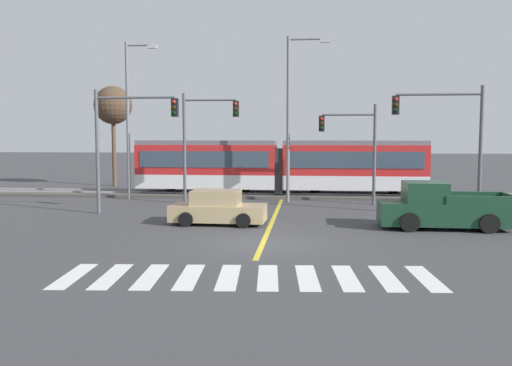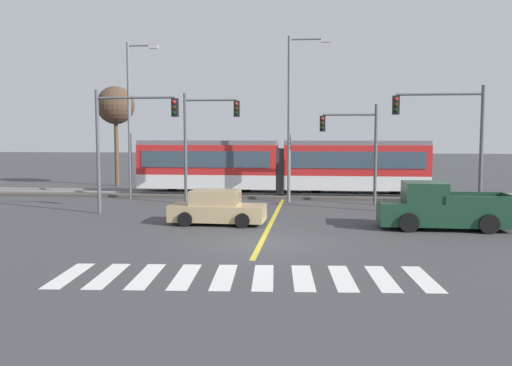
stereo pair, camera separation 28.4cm
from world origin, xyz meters
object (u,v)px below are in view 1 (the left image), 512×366
at_px(pickup_truck, 441,209).
at_px(traffic_light_far_right, 355,140).
at_px(light_rail_tram, 280,165).
at_px(sedan_crossing, 218,209).
at_px(traffic_light_mid_left, 124,131).
at_px(street_lamp_west, 130,112).
at_px(traffic_light_far_left, 202,132).
at_px(bare_tree_far_west, 113,106).
at_px(street_lamp_centre, 292,109).
at_px(traffic_light_mid_right, 451,130).

height_order(pickup_truck, traffic_light_far_right, traffic_light_far_right).
distance_m(light_rail_tram, sedan_crossing, 11.67).
relative_size(traffic_light_mid_left, street_lamp_west, 0.65).
bearing_deg(traffic_light_mid_left, traffic_light_far_left, 55.08).
distance_m(sedan_crossing, bare_tree_far_west, 21.12).
distance_m(traffic_light_far_left, street_lamp_centre, 5.42).
xyz_separation_m(light_rail_tram, traffic_light_mid_left, (-7.27, -8.71, 2.10)).
bearing_deg(traffic_light_far_left, pickup_truck, -31.68).
xyz_separation_m(sedan_crossing, pickup_truck, (9.60, -0.17, 0.14)).
xyz_separation_m(traffic_light_far_left, bare_tree_far_west, (-8.96, 10.09, 2.01)).
bearing_deg(traffic_light_mid_right, traffic_light_mid_left, -178.71).
bearing_deg(traffic_light_mid_left, traffic_light_mid_right, 1.29).
relative_size(pickup_truck, bare_tree_far_west, 0.70).
distance_m(sedan_crossing, street_lamp_centre, 10.09).
bearing_deg(street_lamp_west, street_lamp_centre, -2.12).
distance_m(sedan_crossing, traffic_light_mid_left, 6.75).
xyz_separation_m(street_lamp_centre, bare_tree_far_west, (-14.05, 8.76, 0.71)).
height_order(traffic_light_far_left, traffic_light_far_right, traffic_light_far_left).
xyz_separation_m(traffic_light_mid_right, traffic_light_far_left, (-12.81, 4.01, -0.04)).
relative_size(light_rail_tram, street_lamp_west, 1.94).
height_order(pickup_truck, traffic_light_far_left, traffic_light_far_left).
xyz_separation_m(light_rail_tram, bare_tree_far_west, (-13.18, 5.74, 4.12)).
height_order(sedan_crossing, traffic_light_far_right, traffic_light_far_right).
xyz_separation_m(traffic_light_far_right, bare_tree_far_west, (-17.67, 9.47, 2.49)).
bearing_deg(street_lamp_centre, traffic_light_mid_left, -145.03).
bearing_deg(traffic_light_mid_left, street_lamp_west, 105.92).
xyz_separation_m(traffic_light_mid_left, traffic_light_far_left, (3.05, 4.37, 0.01)).
distance_m(traffic_light_far_left, traffic_light_far_right, 8.74).
xyz_separation_m(traffic_light_mid_right, bare_tree_far_west, (-21.77, 14.10, 1.98)).
height_order(traffic_light_far_left, street_lamp_west, street_lamp_west).
xyz_separation_m(sedan_crossing, traffic_light_far_left, (-2.10, 7.05, 3.46)).
bearing_deg(traffic_light_mid_left, sedan_crossing, -27.53).
relative_size(pickup_truck, traffic_light_far_right, 0.95).
bearing_deg(street_lamp_centre, traffic_light_mid_right, -34.64).
height_order(traffic_light_mid_right, traffic_light_far_left, traffic_light_far_left).
relative_size(traffic_light_mid_right, street_lamp_centre, 0.65).
bearing_deg(sedan_crossing, traffic_light_far_left, 106.60).
distance_m(traffic_light_far_right, bare_tree_far_west, 20.20).
xyz_separation_m(sedan_crossing, traffic_light_far_right, (6.61, 7.67, 2.98)).
bearing_deg(traffic_light_far_left, bare_tree_far_west, 131.62).
distance_m(light_rail_tram, traffic_light_far_left, 6.41).
height_order(light_rail_tram, traffic_light_far_right, traffic_light_far_right).
xyz_separation_m(pickup_truck, traffic_light_far_right, (-2.99, 7.84, 2.84)).
relative_size(traffic_light_far_right, street_lamp_west, 0.60).
bearing_deg(traffic_light_far_right, bare_tree_far_west, 151.81).
height_order(light_rail_tram, traffic_light_mid_right, traffic_light_mid_right).
bearing_deg(light_rail_tram, pickup_truck, -57.11).
bearing_deg(traffic_light_mid_left, traffic_light_far_right, 22.96).
bearing_deg(street_lamp_west, traffic_light_far_left, -19.47).
height_order(light_rail_tram, street_lamp_west, street_lamp_west).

